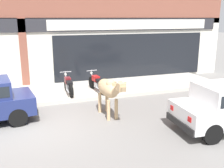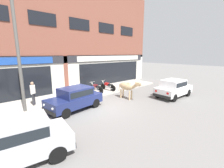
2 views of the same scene
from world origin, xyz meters
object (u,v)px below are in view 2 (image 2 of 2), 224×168
at_px(car_1, 173,87).
at_px(motorcycle_1, 108,86).
at_px(car_0, 75,97).
at_px(cow, 127,87).
at_px(car_2, 16,140).
at_px(motorcycle_0, 96,88).
at_px(utility_pole, 19,59).
at_px(pedestrian, 33,91).

bearing_deg(car_1, motorcycle_1, 119.32).
bearing_deg(car_0, cow, -9.81).
xyz_separation_m(cow, car_2, (-8.06, -2.31, -0.19)).
distance_m(car_0, motorcycle_1, 5.03).
height_order(motorcycle_0, motorcycle_1, same).
bearing_deg(car_1, cow, 144.81).
bearing_deg(motorcycle_0, utility_pole, -173.84).
bearing_deg(cow, car_1, -35.19).
bearing_deg(cow, car_2, -164.03).
relative_size(motorcycle_0, motorcycle_1, 1.00).
xyz_separation_m(cow, motorcycle_1, (0.37, 2.77, -0.47)).
height_order(motorcycle_1, utility_pole, utility_pole).
bearing_deg(motorcycle_1, cow, -97.63).
relative_size(cow, car_0, 0.58).
distance_m(car_0, car_1, 7.99).
distance_m(car_1, utility_pole, 11.22).
height_order(car_2, pedestrian, pedestrian).
xyz_separation_m(car_1, utility_pole, (-9.98, 4.47, 2.47)).
bearing_deg(car_2, car_0, 38.30).
bearing_deg(pedestrian, car_1, -29.68).
height_order(cow, utility_pole, utility_pole).
bearing_deg(motorcycle_0, pedestrian, 178.18).
bearing_deg(motorcycle_0, car_1, -51.17).
xyz_separation_m(motorcycle_0, pedestrian, (-5.14, 0.16, 0.60)).
distance_m(car_2, motorcycle_1, 9.85).
bearing_deg(car_0, utility_pole, 149.86).
bearing_deg(pedestrian, car_2, -110.67).
xyz_separation_m(cow, car_0, (-4.22, 0.73, -0.19)).
distance_m(cow, motorcycle_1, 2.84).
distance_m(car_1, motorcycle_0, 6.56).
xyz_separation_m(car_2, motorcycle_1, (8.44, 5.08, -0.28)).
xyz_separation_m(cow, pedestrian, (-6.05, 3.02, 0.13)).
height_order(car_2, utility_pole, utility_pole).
relative_size(cow, motorcycle_1, 1.19).
bearing_deg(utility_pole, motorcycle_1, 4.41).
xyz_separation_m(pedestrian, utility_pole, (-0.73, -0.80, 2.15)).
height_order(car_1, motorcycle_1, car_1).
distance_m(car_0, pedestrian, 2.95).
relative_size(motorcycle_1, utility_pole, 0.29).
relative_size(car_1, motorcycle_0, 2.03).
height_order(car_0, car_1, same).
bearing_deg(car_2, car_1, 0.28).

